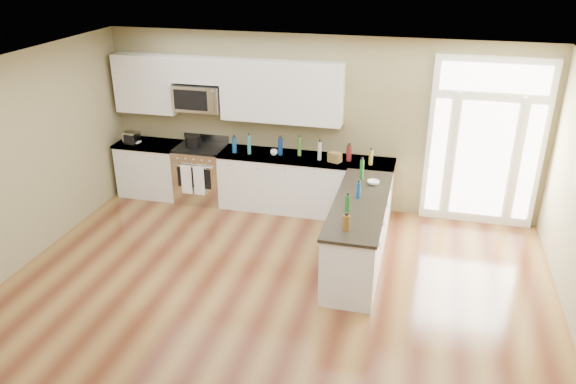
{
  "coord_description": "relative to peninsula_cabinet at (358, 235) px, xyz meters",
  "views": [
    {
      "loc": [
        1.64,
        -4.49,
        4.09
      ],
      "look_at": [
        -0.0,
        2.0,
        1.08
      ],
      "focal_mm": 35.0,
      "sensor_mm": 36.0,
      "label": 1
    }
  ],
  "objects": [
    {
      "name": "ground",
      "position": [
        -0.93,
        -2.24,
        -0.43
      ],
      "size": [
        8.0,
        8.0,
        0.0
      ],
      "primitive_type": "plane",
      "color": "#562A18"
    },
    {
      "name": "room_shell",
      "position": [
        -0.93,
        -2.24,
        1.27
      ],
      "size": [
        8.0,
        8.0,
        8.0
      ],
      "color": "#887F56",
      "rests_on": "ground"
    },
    {
      "name": "back_cabinet_left",
      "position": [
        -3.8,
        1.45,
        0.0
      ],
      "size": [
        1.1,
        0.66,
        0.94
      ],
      "color": "silver",
      "rests_on": "ground"
    },
    {
      "name": "back_cabinet_right",
      "position": [
        -1.08,
        1.45,
        0.0
      ],
      "size": [
        2.85,
        0.66,
        0.94
      ],
      "color": "silver",
      "rests_on": "ground"
    },
    {
      "name": "peninsula_cabinet",
      "position": [
        0.0,
        0.0,
        0.0
      ],
      "size": [
        0.69,
        2.32,
        0.94
      ],
      "color": "silver",
      "rests_on": "ground"
    },
    {
      "name": "upper_cabinet_left",
      "position": [
        -3.81,
        1.59,
        1.49
      ],
      "size": [
        1.04,
        0.33,
        0.95
      ],
      "primitive_type": "cube",
      "color": "silver",
      "rests_on": "room_shell"
    },
    {
      "name": "upper_cabinet_right",
      "position": [
        -1.5,
        1.59,
        1.49
      ],
      "size": [
        1.94,
        0.33,
        0.95
      ],
      "primitive_type": "cube",
      "color": "silver",
      "rests_on": "room_shell"
    },
    {
      "name": "upper_cabinet_short",
      "position": [
        -2.88,
        1.59,
        1.77
      ],
      "size": [
        0.82,
        0.33,
        0.4
      ],
      "primitive_type": "cube",
      "color": "silver",
      "rests_on": "room_shell"
    },
    {
      "name": "microwave",
      "position": [
        -2.88,
        1.56,
        1.33
      ],
      "size": [
        0.78,
        0.41,
        0.42
      ],
      "color": "silver",
      "rests_on": "room_shell"
    },
    {
      "name": "entry_door",
      "position": [
        1.62,
        1.71,
        0.87
      ],
      "size": [
        1.7,
        0.1,
        2.6
      ],
      "color": "white",
      "rests_on": "ground"
    },
    {
      "name": "kitchen_range",
      "position": [
        -2.86,
        1.45,
        0.04
      ],
      "size": [
        0.8,
        0.71,
        1.08
      ],
      "color": "silver",
      "rests_on": "ground"
    },
    {
      "name": "stockpot",
      "position": [
        -2.99,
        1.45,
        0.61
      ],
      "size": [
        0.34,
        0.34,
        0.2
      ],
      "primitive_type": "cylinder",
      "rotation": [
        0.0,
        0.0,
        -0.41
      ],
      "color": "black",
      "rests_on": "kitchen_range"
    },
    {
      "name": "toaster_oven",
      "position": [
        -4.04,
        1.33,
        0.61
      ],
      "size": [
        0.27,
        0.23,
        0.21
      ],
      "primitive_type": "cube",
      "rotation": [
        0.0,
        0.0,
        -0.15
      ],
      "color": "silver",
      "rests_on": "back_cabinet_left"
    },
    {
      "name": "cardboard_box",
      "position": [
        -0.58,
        1.34,
        0.58
      ],
      "size": [
        0.23,
        0.2,
        0.15
      ],
      "primitive_type": "cube",
      "rotation": [
        0.0,
        0.0,
        -0.38
      ],
      "color": "brown",
      "rests_on": "back_cabinet_right"
    },
    {
      "name": "bowl_left",
      "position": [
        -3.99,
        1.33,
        0.53
      ],
      "size": [
        0.24,
        0.24,
        0.05
      ],
      "primitive_type": "imported",
      "rotation": [
        0.0,
        0.0,
        -0.3
      ],
      "color": "white",
      "rests_on": "back_cabinet_left"
    },
    {
      "name": "bowl_peninsula",
      "position": [
        0.1,
        0.61,
        0.53
      ],
      "size": [
        0.17,
        0.17,
        0.05
      ],
      "primitive_type": "imported",
      "rotation": [
        0.0,
        0.0,
        -0.01
      ],
      "color": "white",
      "rests_on": "peninsula_cabinet"
    },
    {
      "name": "cup_counter",
      "position": [
        -1.57,
        1.4,
        0.55
      ],
      "size": [
        0.14,
        0.14,
        0.09
      ],
      "primitive_type": "imported",
      "rotation": [
        0.0,
        0.0,
        0.23
      ],
      "color": "white",
      "rests_on": "back_cabinet_right"
    },
    {
      "name": "counter_bottles",
      "position": [
        -0.81,
        0.86,
        0.64
      ],
      "size": [
        2.27,
        2.4,
        0.31
      ],
      "color": "#19591E",
      "rests_on": "back_cabinet_right"
    }
  ]
}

